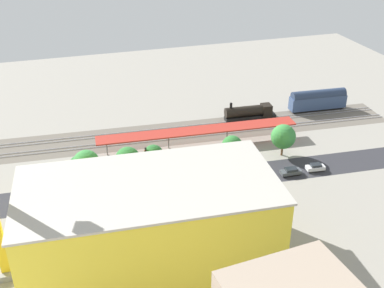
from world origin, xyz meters
TOP-DOWN VIEW (x-y plane):
  - ground_plane at (0.00, 0.00)m, footprint 187.66×187.66m
  - rail_bed at (0.00, -20.76)m, footprint 117.89×20.65m
  - street_asphalt at (0.00, 2.86)m, footprint 117.62×16.56m
  - track_rails at (0.00, -20.76)m, footprint 117.05×14.23m
  - platform_canopy_near at (-4.65, -12.92)m, footprint 49.50×7.80m
  - locomotive at (-22.97, -23.30)m, footprint 14.40×3.72m
  - passenger_coach at (-43.50, -23.30)m, footprint 16.60×4.21m
  - parked_car_0 at (-26.11, 6.32)m, footprint 4.29×2.17m
  - parked_car_1 at (-20.02, 6.31)m, footprint 4.71×2.06m
  - parked_car_2 at (-12.24, 6.35)m, footprint 4.38×2.18m
  - parked_car_3 at (-5.81, 6.40)m, footprint 4.28×2.11m
  - parked_car_4 at (1.77, 6.43)m, footprint 4.37×1.84m
  - parked_car_5 at (8.37, 5.97)m, footprint 4.45×1.89m
  - parked_car_6 at (15.68, 6.54)m, footprint 4.15×2.08m
  - parked_car_7 at (22.37, 6.40)m, footprint 4.11×1.82m
  - construction_building at (15.31, 23.95)m, footprint 41.76×22.61m
  - construction_roof_slab at (15.31, 23.95)m, footprint 42.40×23.24m
  - box_truck_0 at (20.68, 8.15)m, footprint 8.73×3.22m
  - box_truck_1 at (17.00, 7.42)m, footprint 8.58×2.56m
  - street_tree_0 at (-22.11, -2.32)m, footprint 5.80×5.80m
  - street_tree_1 at (24.43, -3.08)m, footprint 5.01×5.01m
  - street_tree_2 at (-9.57, -2.83)m, footprint 4.77×4.77m
  - street_tree_3 at (23.15, -1.86)m, footprint 5.67×5.67m
  - street_tree_4 at (14.50, -1.90)m, footprint 5.44×5.44m
  - street_tree_5 at (8.83, -2.43)m, footprint 4.43×4.43m
  - traffic_light at (10.56, -2.08)m, footprint 0.50×0.36m

SIDE VIEW (x-z plane):
  - ground_plane at x=0.00m, z-range 0.00..0.00m
  - rail_bed at x=0.00m, z-range 0.00..0.01m
  - street_asphalt at x=0.00m, z-range 0.00..0.01m
  - track_rails at x=0.00m, z-range 0.12..0.24m
  - parked_car_4 at x=1.77m, z-range -0.08..1.52m
  - parked_car_1 at x=-20.02m, z-range -0.09..1.54m
  - parked_car_2 at x=-12.24m, z-range -0.10..1.57m
  - parked_car_3 at x=-5.81m, z-range -0.10..1.60m
  - parked_car_6 at x=15.68m, z-range -0.08..1.59m
  - parked_car_0 at x=-26.11m, z-range -0.08..1.61m
  - parked_car_5 at x=8.37m, z-range -0.10..1.72m
  - parked_car_7 at x=22.37m, z-range -0.11..1.76m
  - box_truck_0 at x=20.68m, z-range 0.00..3.11m
  - box_truck_1 at x=17.00m, z-range -0.05..3.46m
  - locomotive at x=-22.97m, z-range -0.72..4.47m
  - passenger_coach at x=-43.50m, z-range 0.14..6.20m
  - platform_canopy_near at x=-4.65m, z-range 1.87..6.01m
  - street_tree_2 at x=-9.57m, z-range 0.89..7.45m
  - street_tree_1 at x=24.43m, z-range 0.91..7.77m
  - traffic_light at x=10.56m, z-range 1.11..8.35m
  - street_tree_0 at x=-22.11m, z-range 0.99..8.79m
  - street_tree_5 at x=8.83m, z-range 1.38..8.65m
  - street_tree_4 at x=14.50m, z-range 1.19..9.03m
  - street_tree_3 at x=23.15m, z-range 1.39..9.88m
  - construction_building at x=15.31m, z-range 0.00..14.78m
  - construction_roof_slab at x=15.31m, z-range 14.78..15.18m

